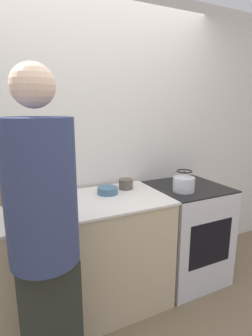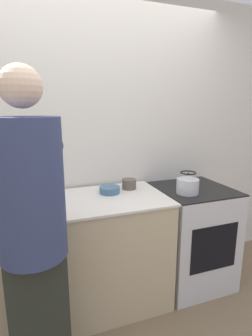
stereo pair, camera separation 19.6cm
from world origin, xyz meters
name	(u,v)px [view 1 (the left image)]	position (x,y,z in m)	size (l,w,h in m)	color
ground_plane	(118,330)	(0.00, 0.00, 0.00)	(12.00, 12.00, 0.00)	#7A664C
wall_back	(83,145)	(0.00, 0.72, 1.30)	(8.00, 0.05, 2.60)	silver
counter	(60,263)	(-0.33, 0.33, 0.46)	(1.71, 0.68, 0.92)	#C6B28E
oven	(186,232)	(0.86, 0.32, 0.46)	(0.63, 0.65, 0.91)	silver
person	(44,236)	(-0.50, -0.23, 0.98)	(0.39, 0.62, 1.81)	#272B24
cutting_board	(31,213)	(-0.52, 0.25, 0.93)	(0.32, 0.23, 0.02)	tan
knife	(38,212)	(-0.48, 0.22, 0.94)	(0.23, 0.07, 0.01)	silver
kettle	(184,183)	(0.72, 0.22, 0.99)	(0.18, 0.18, 0.18)	silver
bowl_prep	(126,184)	(0.30, 0.48, 0.96)	(0.12, 0.12, 0.09)	brown
bowl_mixing	(108,190)	(0.10, 0.42, 0.95)	(0.17, 0.17, 0.06)	#426684
canister_jar	(6,191)	(-0.65, 0.54, 1.02)	(0.13, 0.13, 0.19)	#756047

